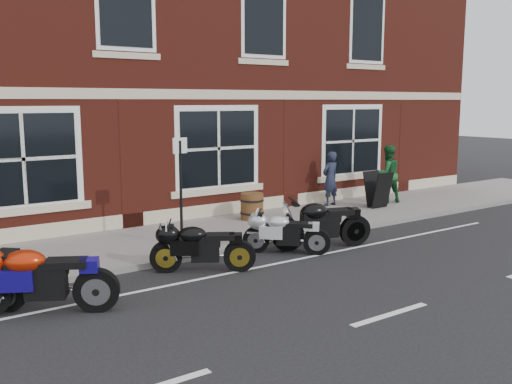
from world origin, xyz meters
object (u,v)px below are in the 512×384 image
pedestrian_left (330,179)px  pedestrian_right (387,174)px  moto_sport_silver (285,231)px  moto_naked_black (320,222)px  barrel_planter (252,206)px  a_board_sign (378,190)px  moto_sport_black (201,245)px  parking_sign (181,184)px  moto_sport_red (39,276)px

pedestrian_left → pedestrian_right: pedestrian_right is taller
moto_sport_silver → moto_naked_black: size_ratio=0.64×
pedestrian_right → barrel_planter: (-4.87, 0.29, -0.54)m
a_board_sign → moto_naked_black: bearing=-152.9°
moto_naked_black → barrel_planter: size_ratio=3.20×
moto_sport_black → parking_sign: (0.43, 1.59, 0.95)m
moto_sport_black → parking_sign: size_ratio=0.75×
moto_sport_black → moto_sport_red: bearing=131.1°
pedestrian_left → barrel_planter: size_ratio=2.31×
moto_sport_silver → barrel_planter: bearing=22.4°
moto_sport_red → pedestrian_right: size_ratio=1.18×
moto_sport_silver → pedestrian_right: (5.99, 2.57, 0.52)m
moto_naked_black → pedestrian_right: size_ratio=1.27×
pedestrian_right → a_board_sign: (-0.87, -0.43, -0.35)m
pedestrian_left → barrel_planter: bearing=0.7°
moto_sport_silver → parking_sign: 2.45m
moto_naked_black → barrel_planter: bearing=13.5°
moto_sport_red → moto_sport_black: bearing=-52.1°
moto_sport_black → parking_sign: bearing=17.2°
moto_naked_black → barrel_planter: 2.96m
moto_sport_silver → a_board_sign: bearing=-23.4°
moto_naked_black → moto_sport_silver: bearing=102.4°
moto_sport_black → parking_sign: parking_sign is taller
moto_sport_silver → moto_naked_black: bearing=-51.5°
pedestrian_left → moto_naked_black: bearing=39.1°
moto_sport_red → pedestrian_left: size_ratio=1.29×
pedestrian_left → a_board_sign: (0.91, -1.07, -0.28)m
moto_sport_silver → pedestrian_right: bearing=-22.9°
barrel_planter → parking_sign: size_ratio=0.30×
moto_sport_black → moto_sport_silver: (2.12, 0.13, -0.04)m
moto_sport_red → moto_sport_silver: bearing=-54.3°
moto_naked_black → parking_sign: (-2.60, 1.55, 0.88)m
moto_sport_red → moto_sport_black: 3.12m
pedestrian_left → moto_sport_black: bearing=22.0°
barrel_planter → moto_sport_red: bearing=-151.3°
moto_sport_red → barrel_planter: (6.33, 3.47, -0.12)m
moto_sport_red → a_board_sign: 10.69m
moto_sport_red → a_board_sign: bearing=-46.1°
a_board_sign → moto_sport_red: bearing=-165.8°
moto_sport_black → a_board_sign: bearing=-40.3°
moto_sport_red → pedestrian_right: 11.65m
pedestrian_right → moto_sport_black: bearing=33.8°
moto_sport_red → pedestrian_left: (9.42, 3.82, 0.34)m
moto_sport_black → parking_sign: 1.90m
a_board_sign → pedestrian_right: bearing=25.8°
a_board_sign → parking_sign: size_ratio=0.46×
moto_sport_black → a_board_sign: size_ratio=1.65×
parking_sign → a_board_sign: bearing=5.1°
pedestrian_right → a_board_sign: pedestrian_right is taller
barrel_planter → parking_sign: 3.30m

